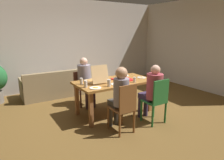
% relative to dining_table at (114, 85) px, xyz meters
% --- Properties ---
extents(ground_plane, '(20.00, 20.00, 0.00)m').
position_rel_dining_table_xyz_m(ground_plane, '(0.00, 0.00, -0.68)').
color(ground_plane, brown).
extents(back_wall, '(6.81, 0.12, 2.86)m').
position_rel_dining_table_xyz_m(back_wall, '(0.00, 2.76, 0.75)').
color(back_wall, beige).
rests_on(back_wall, ground).
extents(side_wall_right, '(0.12, 4.69, 2.86)m').
position_rel_dining_table_xyz_m(side_wall_right, '(3.40, 0.83, 0.75)').
color(side_wall_right, beige).
rests_on(side_wall_right, ground).
extents(dining_table, '(1.75, 0.92, 0.77)m').
position_rel_dining_table_xyz_m(dining_table, '(0.00, 0.00, 0.00)').
color(dining_table, '#9B652B').
rests_on(dining_table, ground).
extents(chair_0, '(0.41, 0.40, 0.95)m').
position_rel_dining_table_xyz_m(chair_0, '(0.43, -0.93, -0.16)').
color(chair_0, '#246A2F').
rests_on(chair_0, ground).
extents(person_0, '(0.33, 0.54, 1.22)m').
position_rel_dining_table_xyz_m(person_0, '(0.43, -0.78, 0.03)').
color(person_0, '#382C48').
rests_on(person_0, ground).
extents(chair_1, '(0.45, 0.42, 0.85)m').
position_rel_dining_table_xyz_m(chair_1, '(-0.36, 0.93, -0.20)').
color(chair_1, brown).
rests_on(chair_1, ground).
extents(person_1, '(0.32, 0.53, 1.22)m').
position_rel_dining_table_xyz_m(person_1, '(-0.36, 0.80, 0.04)').
color(person_1, '#442E39').
rests_on(person_1, ground).
extents(chair_2, '(0.38, 0.45, 0.96)m').
position_rel_dining_table_xyz_m(chair_2, '(-0.36, -0.89, -0.16)').
color(chair_2, brown).
rests_on(chair_2, ground).
extents(person_2, '(0.29, 0.47, 1.24)m').
position_rel_dining_table_xyz_m(person_2, '(-0.36, -0.74, 0.05)').
color(person_2, '#413C36').
rests_on(person_2, ground).
extents(pizza_box_0, '(0.41, 0.41, 0.02)m').
position_rel_dining_table_xyz_m(pizza_box_0, '(0.21, -0.03, 0.10)').
color(pizza_box_0, red).
rests_on(pizza_box_0, dining_table).
extents(pizza_box_1, '(0.38, 0.48, 0.40)m').
position_rel_dining_table_xyz_m(pizza_box_1, '(-0.41, 0.12, 0.15)').
color(pizza_box_1, tan).
rests_on(pizza_box_1, dining_table).
extents(plate_0, '(0.20, 0.20, 0.03)m').
position_rel_dining_table_xyz_m(plate_0, '(0.71, -0.10, 0.10)').
color(plate_0, white).
rests_on(plate_0, dining_table).
extents(plate_1, '(0.23, 0.23, 0.01)m').
position_rel_dining_table_xyz_m(plate_1, '(0.48, 0.29, 0.10)').
color(plate_1, white).
rests_on(plate_1, dining_table).
extents(plate_2, '(0.26, 0.26, 0.03)m').
position_rel_dining_table_xyz_m(plate_2, '(-0.12, -0.29, 0.10)').
color(plate_2, white).
rests_on(plate_2, dining_table).
extents(plate_3, '(0.23, 0.23, 0.03)m').
position_rel_dining_table_xyz_m(plate_3, '(-0.64, -0.30, 0.10)').
color(plate_3, white).
rests_on(plate_3, dining_table).
extents(drinking_glass_0, '(0.06, 0.06, 0.13)m').
position_rel_dining_table_xyz_m(drinking_glass_0, '(-0.75, 0.13, 0.16)').
color(drinking_glass_0, silver).
rests_on(drinking_glass_0, dining_table).
extents(drinking_glass_1, '(0.06, 0.06, 0.14)m').
position_rel_dining_table_xyz_m(drinking_glass_1, '(-0.77, -0.15, 0.16)').
color(drinking_glass_1, silver).
rests_on(drinking_glass_1, dining_table).
extents(drinking_glass_2, '(0.07, 0.07, 0.15)m').
position_rel_dining_table_xyz_m(drinking_glass_2, '(-0.35, -0.34, 0.16)').
color(drinking_glass_2, silver).
rests_on(drinking_glass_2, dining_table).
extents(drinking_glass_3, '(0.06, 0.06, 0.12)m').
position_rel_dining_table_xyz_m(drinking_glass_3, '(0.30, -0.35, 0.15)').
color(drinking_glass_3, silver).
rests_on(drinking_glass_3, dining_table).
extents(couch, '(1.71, 0.86, 0.78)m').
position_rel_dining_table_xyz_m(couch, '(-0.86, 1.99, -0.40)').
color(couch, '#8E7A56').
rests_on(couch, ground).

